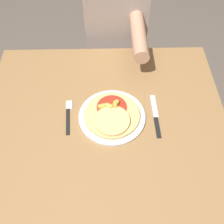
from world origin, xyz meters
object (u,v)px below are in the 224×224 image
person_diner (116,33)px  knife (156,116)px  dining_table (105,132)px  fork (68,115)px  plate (112,117)px  pizza (112,115)px

person_diner → knife: bearing=-76.5°
dining_table → person_diner: 0.62m
fork → knife: (0.37, -0.02, 0.00)m
plate → pizza: size_ratio=1.21×
fork → pizza: bearing=-6.9°
plate → knife: (0.18, 0.00, -0.00)m
knife → person_diner: size_ratio=0.19×
knife → plate: bearing=-179.9°
plate → person_diner: person_diner is taller
pizza → knife: (0.19, 0.00, -0.02)m
dining_table → knife: (0.22, 0.00, 0.12)m
fork → knife: 0.37m
plate → person_diner: (0.04, 0.62, -0.05)m
pizza → fork: (-0.18, 0.02, -0.02)m
person_diner → pizza: bearing=-93.5°
pizza → person_diner: size_ratio=0.20×
fork → person_diner: person_diner is taller
fork → person_diner: (0.22, 0.60, -0.04)m
pizza → person_diner: 0.62m
plate → pizza: pizza is taller
knife → person_diner: (-0.15, 0.61, -0.04)m
dining_table → pizza: bearing=-7.9°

